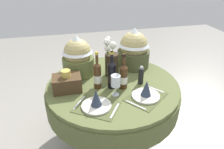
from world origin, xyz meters
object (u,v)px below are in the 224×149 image
dining_table (113,96)px  wine_bottle_right (97,75)px  flower_vase (111,61)px  woven_basket_side_left (67,83)px  place_setting_left (96,102)px  pepper_mill (141,76)px  wine_glass_left (116,81)px  wine_bottle_centre (123,76)px  place_setting_right (146,92)px  gift_tub_back_left (78,55)px  wine_bottle_left (112,74)px  gift_tub_back_right (134,47)px

dining_table → wine_bottle_right: bearing=-164.2°
flower_vase → woven_basket_side_left: flower_vase is taller
place_setting_left → pepper_mill: pepper_mill is taller
wine_glass_left → woven_basket_side_left: 0.44m
wine_bottle_centre → dining_table: bearing=128.9°
wine_bottle_right → place_setting_right: bearing=-32.9°
wine_bottle_right → woven_basket_side_left: 0.28m
flower_vase → pepper_mill: bearing=-43.4°
woven_basket_side_left → pepper_mill: bearing=-3.8°
dining_table → place_setting_right: size_ratio=2.99×
woven_basket_side_left → gift_tub_back_left: bearing=65.5°
wine_bottle_left → woven_basket_side_left: wine_bottle_left is taller
flower_vase → wine_bottle_right: 0.27m
place_setting_left → place_setting_right: 0.44m
wine_bottle_right → gift_tub_back_right: gift_tub_back_right is taller
wine_bottle_left → wine_bottle_centre: wine_bottle_left is taller
dining_table → pepper_mill: (0.26, -0.06, 0.23)m
flower_vase → wine_glass_left: 0.35m
wine_bottle_centre → wine_bottle_right: 0.23m
pepper_mill → gift_tub_back_left: gift_tub_back_left is taller
wine_bottle_right → wine_bottle_left: bearing=-9.1°
pepper_mill → gift_tub_back_left: size_ratio=0.45×
place_setting_right → flower_vase: 0.50m
place_setting_right → wine_bottle_left: 0.34m
wine_glass_left → wine_bottle_left: bearing=91.4°
wine_bottle_left → pepper_mill: size_ratio=1.90×
gift_tub_back_right → wine_bottle_centre: bearing=-119.1°
flower_vase → gift_tub_back_left: 0.34m
gift_tub_back_left → woven_basket_side_left: size_ratio=1.66×
wine_bottle_right → pepper_mill: (0.41, -0.02, -0.05)m
dining_table → wine_glass_left: size_ratio=6.69×
dining_table → wine_bottle_left: (-0.02, -0.06, 0.28)m
wine_bottle_centre → wine_glass_left: bearing=-134.8°
woven_basket_side_left → dining_table: bearing=2.2°
flower_vase → wine_bottle_left: bearing=-101.8°
dining_table → place_setting_left: (-0.21, -0.32, 0.20)m
wine_bottle_left → wine_glass_left: wine_bottle_left is taller
dining_table → gift_tub_back_right: (0.31, 0.32, 0.37)m
wine_bottle_centre → woven_basket_side_left: size_ratio=1.35×
flower_vase → wine_bottle_left: flower_vase is taller
wine_bottle_left → place_setting_right: bearing=-41.9°
place_setting_right → wine_bottle_right: (-0.37, 0.24, 0.08)m
dining_table → flower_vase: 0.35m
place_setting_left → wine_glass_left: size_ratio=2.23×
woven_basket_side_left → place_setting_left: bearing=-55.5°
dining_table → gift_tub_back_right: bearing=46.3°
dining_table → pepper_mill: size_ratio=6.87×
gift_tub_back_left → dining_table: bearing=-42.7°
place_setting_right → wine_bottle_left: size_ratio=1.21×
flower_vase → wine_bottle_right: bearing=-130.6°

